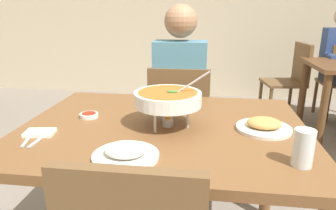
{
  "coord_description": "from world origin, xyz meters",
  "views": [
    {
      "loc": [
        0.2,
        -1.3,
        1.28
      ],
      "look_at": [
        0.0,
        0.15,
        0.82
      ],
      "focal_mm": 32.75,
      "sensor_mm": 36.0,
      "label": 1
    }
  ],
  "objects_px": {
    "chair_diner_main": "(180,119)",
    "chair_bg_right": "(291,77)",
    "drink_glass": "(303,150)",
    "diner_main": "(180,87)",
    "appetizer_plate": "(264,126)",
    "rice_plate": "(126,153)",
    "sauce_dish": "(89,115)",
    "curry_bowl": "(168,99)",
    "dining_table_main": "(164,145)"
  },
  "relations": [
    {
      "from": "chair_diner_main",
      "to": "chair_bg_right",
      "type": "relative_size",
      "value": 1.0
    },
    {
      "from": "chair_diner_main",
      "to": "drink_glass",
      "type": "height_order",
      "value": "chair_diner_main"
    },
    {
      "from": "diner_main",
      "to": "appetizer_plate",
      "type": "distance_m",
      "value": 0.94
    },
    {
      "from": "rice_plate",
      "to": "chair_diner_main",
      "type": "bearing_deg",
      "value": 85.6
    },
    {
      "from": "rice_plate",
      "to": "sauce_dish",
      "type": "xyz_separation_m",
      "value": [
        -0.29,
        0.4,
        -0.01
      ]
    },
    {
      "from": "drink_glass",
      "to": "sauce_dish",
      "type": "bearing_deg",
      "value": 157.76
    },
    {
      "from": "diner_main",
      "to": "rice_plate",
      "type": "distance_m",
      "value": 1.16
    },
    {
      "from": "diner_main",
      "to": "curry_bowl",
      "type": "distance_m",
      "value": 0.84
    },
    {
      "from": "chair_bg_right",
      "to": "rice_plate",
      "type": "bearing_deg",
      "value": -114.43
    },
    {
      "from": "diner_main",
      "to": "sauce_dish",
      "type": "xyz_separation_m",
      "value": [
        -0.38,
        -0.76,
        0.03
      ]
    },
    {
      "from": "dining_table_main",
      "to": "appetizer_plate",
      "type": "height_order",
      "value": "appetizer_plate"
    },
    {
      "from": "curry_bowl",
      "to": "rice_plate",
      "type": "xyz_separation_m",
      "value": [
        -0.11,
        -0.33,
        -0.11
      ]
    },
    {
      "from": "rice_plate",
      "to": "sauce_dish",
      "type": "relative_size",
      "value": 2.67
    },
    {
      "from": "diner_main",
      "to": "sauce_dish",
      "type": "height_order",
      "value": "diner_main"
    },
    {
      "from": "dining_table_main",
      "to": "drink_glass",
      "type": "height_order",
      "value": "drink_glass"
    },
    {
      "from": "chair_bg_right",
      "to": "dining_table_main",
      "type": "bearing_deg",
      "value": -115.75
    },
    {
      "from": "diner_main",
      "to": "dining_table_main",
      "type": "bearing_deg",
      "value": -90.0
    },
    {
      "from": "dining_table_main",
      "to": "sauce_dish",
      "type": "relative_size",
      "value": 14.35
    },
    {
      "from": "chair_diner_main",
      "to": "dining_table_main",
      "type": "bearing_deg",
      "value": -90.0
    },
    {
      "from": "sauce_dish",
      "to": "chair_bg_right",
      "type": "relative_size",
      "value": 0.1
    },
    {
      "from": "chair_diner_main",
      "to": "sauce_dish",
      "type": "xyz_separation_m",
      "value": [
        -0.38,
        -0.73,
        0.27
      ]
    },
    {
      "from": "chair_diner_main",
      "to": "diner_main",
      "type": "height_order",
      "value": "diner_main"
    },
    {
      "from": "drink_glass",
      "to": "appetizer_plate",
      "type": "bearing_deg",
      "value": 103.62
    },
    {
      "from": "appetizer_plate",
      "to": "drink_glass",
      "type": "relative_size",
      "value": 1.85
    },
    {
      "from": "chair_diner_main",
      "to": "chair_bg_right",
      "type": "bearing_deg",
      "value": 54.46
    },
    {
      "from": "dining_table_main",
      "to": "rice_plate",
      "type": "relative_size",
      "value": 5.38
    },
    {
      "from": "drink_glass",
      "to": "diner_main",
      "type": "bearing_deg",
      "value": 114.71
    },
    {
      "from": "dining_table_main",
      "to": "sauce_dish",
      "type": "height_order",
      "value": "sauce_dish"
    },
    {
      "from": "curry_bowl",
      "to": "sauce_dish",
      "type": "xyz_separation_m",
      "value": [
        -0.4,
        0.07,
        -0.12
      ]
    },
    {
      "from": "curry_bowl",
      "to": "drink_glass",
      "type": "distance_m",
      "value": 0.59
    },
    {
      "from": "diner_main",
      "to": "rice_plate",
      "type": "bearing_deg",
      "value": -94.28
    },
    {
      "from": "diner_main",
      "to": "chair_bg_right",
      "type": "xyz_separation_m",
      "value": [
        1.17,
        1.6,
        -0.24
      ]
    },
    {
      "from": "chair_diner_main",
      "to": "appetizer_plate",
      "type": "distance_m",
      "value": 0.95
    },
    {
      "from": "chair_bg_right",
      "to": "sauce_dish",
      "type": "bearing_deg",
      "value": -123.2
    },
    {
      "from": "chair_diner_main",
      "to": "curry_bowl",
      "type": "relative_size",
      "value": 2.71
    },
    {
      "from": "rice_plate",
      "to": "appetizer_plate",
      "type": "distance_m",
      "value": 0.63
    },
    {
      "from": "curry_bowl",
      "to": "drink_glass",
      "type": "height_order",
      "value": "curry_bowl"
    },
    {
      "from": "chair_diner_main",
      "to": "rice_plate",
      "type": "bearing_deg",
      "value": -94.4
    },
    {
      "from": "diner_main",
      "to": "sauce_dish",
      "type": "relative_size",
      "value": 14.56
    },
    {
      "from": "chair_diner_main",
      "to": "sauce_dish",
      "type": "distance_m",
      "value": 0.87
    },
    {
      "from": "dining_table_main",
      "to": "chair_bg_right",
      "type": "bearing_deg",
      "value": 64.25
    },
    {
      "from": "chair_diner_main",
      "to": "rice_plate",
      "type": "height_order",
      "value": "chair_diner_main"
    },
    {
      "from": "drink_glass",
      "to": "chair_bg_right",
      "type": "bearing_deg",
      "value": 76.69
    },
    {
      "from": "curry_bowl",
      "to": "appetizer_plate",
      "type": "distance_m",
      "value": 0.44
    },
    {
      "from": "chair_diner_main",
      "to": "drink_glass",
      "type": "xyz_separation_m",
      "value": [
        0.52,
        -1.1,
        0.31
      ]
    },
    {
      "from": "appetizer_plate",
      "to": "diner_main",
      "type": "bearing_deg",
      "value": 118.48
    },
    {
      "from": "dining_table_main",
      "to": "sauce_dish",
      "type": "xyz_separation_m",
      "value": [
        -0.38,
        0.06,
        0.11
      ]
    },
    {
      "from": "drink_glass",
      "to": "chair_bg_right",
      "type": "relative_size",
      "value": 0.14
    },
    {
      "from": "appetizer_plate",
      "to": "drink_glass",
      "type": "height_order",
      "value": "drink_glass"
    },
    {
      "from": "diner_main",
      "to": "rice_plate",
      "type": "height_order",
      "value": "diner_main"
    }
  ]
}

